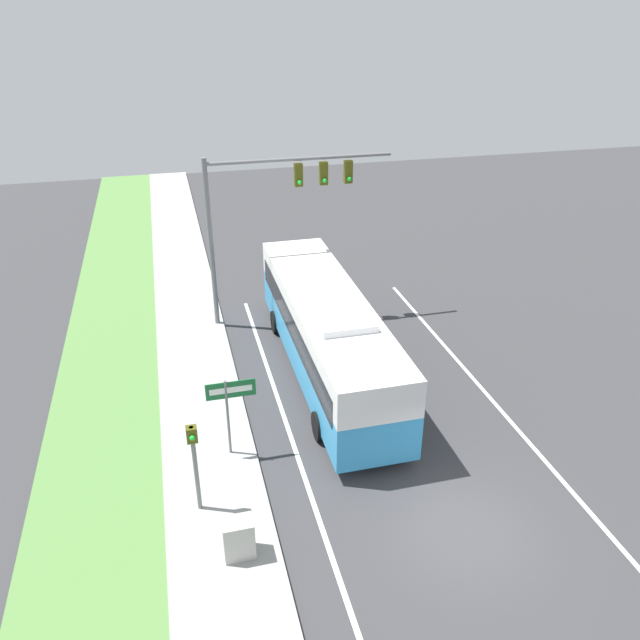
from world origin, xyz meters
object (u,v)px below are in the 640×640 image
(signal_gantry, at_px, (272,201))
(pedestrian_signal, at_px, (194,455))
(street_sign, at_px, (230,402))
(utility_cabinet, at_px, (239,538))
(bus, at_px, (327,329))

(signal_gantry, height_order, pedestrian_signal, signal_gantry)
(signal_gantry, height_order, street_sign, signal_gantry)
(signal_gantry, relative_size, pedestrian_signal, 2.69)
(utility_cabinet, bearing_deg, street_sign, 84.99)
(signal_gantry, xyz_separation_m, pedestrian_signal, (-4.14, -10.83, -3.32))
(pedestrian_signal, relative_size, street_sign, 1.05)
(street_sign, bearing_deg, pedestrian_signal, -118.87)
(signal_gantry, xyz_separation_m, street_sign, (-2.96, -8.70, -3.30))
(bus, height_order, signal_gantry, signal_gantry)
(signal_gantry, relative_size, utility_cabinet, 6.97)
(utility_cabinet, bearing_deg, signal_gantry, 75.36)
(signal_gantry, distance_m, utility_cabinet, 13.88)
(pedestrian_signal, distance_m, utility_cabinet, 2.39)
(bus, height_order, pedestrian_signal, bus)
(bus, bearing_deg, utility_cabinet, -118.83)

